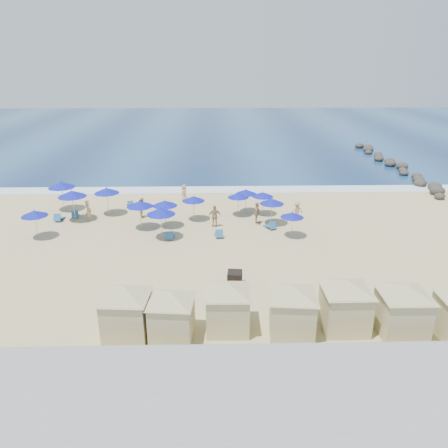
{
  "coord_description": "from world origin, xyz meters",
  "views": [
    {
      "loc": [
        1.65,
        -27.78,
        12.74
      ],
      "look_at": [
        2.36,
        3.0,
        1.03
      ],
      "focal_mm": 35.0,
      "sensor_mm": 36.0,
      "label": 1
    }
  ],
  "objects_px": {
    "umbrella_12": "(246,192)",
    "beachgoer_2": "(257,213)",
    "umbrella_4": "(107,191)",
    "umbrella_9": "(238,195)",
    "cabana_0": "(126,305)",
    "umbrella_0": "(72,194)",
    "trash_bin": "(235,278)",
    "umbrella_5": "(165,203)",
    "umbrella_1": "(34,213)",
    "beachgoer_1": "(142,208)",
    "cabana_2": "(228,300)",
    "umbrella_2": "(61,185)",
    "umbrella_11": "(292,215)",
    "beachgoer_3": "(297,211)",
    "umbrella_10": "(263,194)",
    "cabana_5": "(404,303)",
    "cabana_3": "(293,304)",
    "umbrella_7": "(193,199)",
    "umbrella_8": "(272,201)",
    "umbrella_3": "(140,204)",
    "beachgoer_4": "(184,193)",
    "rock_jetty": "(394,165)",
    "umbrella_6": "(161,211)",
    "beachgoer_0": "(88,211)",
    "beachgoer_5": "(215,216)",
    "cabana_4": "(346,298)",
    "cabana_1": "(171,309)"
  },
  "relations": [
    {
      "from": "umbrella_12",
      "to": "beachgoer_2",
      "type": "bearing_deg",
      "value": -76.33
    },
    {
      "from": "umbrella_4",
      "to": "umbrella_9",
      "type": "relative_size",
      "value": 1.18
    },
    {
      "from": "cabana_0",
      "to": "umbrella_0",
      "type": "distance_m",
      "value": 17.91
    },
    {
      "from": "trash_bin",
      "to": "umbrella_5",
      "type": "relative_size",
      "value": 0.37
    },
    {
      "from": "umbrella_1",
      "to": "beachgoer_1",
      "type": "bearing_deg",
      "value": 31.83
    },
    {
      "from": "cabana_2",
      "to": "umbrella_5",
      "type": "relative_size",
      "value": 1.96
    },
    {
      "from": "umbrella_2",
      "to": "umbrella_11",
      "type": "bearing_deg",
      "value": -19.22
    },
    {
      "from": "beachgoer_3",
      "to": "umbrella_10",
      "type": "bearing_deg",
      "value": -38.48
    },
    {
      "from": "umbrella_4",
      "to": "beachgoer_1",
      "type": "relative_size",
      "value": 1.46
    },
    {
      "from": "cabana_5",
      "to": "umbrella_0",
      "type": "bearing_deg",
      "value": 141.51
    },
    {
      "from": "cabana_0",
      "to": "cabana_2",
      "type": "relative_size",
      "value": 1.01
    },
    {
      "from": "cabana_3",
      "to": "umbrella_4",
      "type": "height_order",
      "value": "cabana_3"
    },
    {
      "from": "umbrella_7",
      "to": "umbrella_8",
      "type": "height_order",
      "value": "umbrella_8"
    },
    {
      "from": "beachgoer_2",
      "to": "umbrella_3",
      "type": "bearing_deg",
      "value": 103.28
    },
    {
      "from": "umbrella_5",
      "to": "beachgoer_2",
      "type": "xyz_separation_m",
      "value": [
        7.39,
        0.56,
        -1.09
      ]
    },
    {
      "from": "umbrella_1",
      "to": "cabana_5",
      "type": "bearing_deg",
      "value": -29.6
    },
    {
      "from": "cabana_0",
      "to": "beachgoer_4",
      "type": "relative_size",
      "value": 2.79
    },
    {
      "from": "cabana_2",
      "to": "beachgoer_3",
      "type": "distance_m",
      "value": 16.98
    },
    {
      "from": "umbrella_5",
      "to": "cabana_2",
      "type": "bearing_deg",
      "value": -72.34
    },
    {
      "from": "beachgoer_1",
      "to": "beachgoer_3",
      "type": "xyz_separation_m",
      "value": [
        13.05,
        -0.94,
        -0.06
      ]
    },
    {
      "from": "rock_jetty",
      "to": "umbrella_2",
      "type": "relative_size",
      "value": 9.83
    },
    {
      "from": "cabana_3",
      "to": "umbrella_8",
      "type": "bearing_deg",
      "value": 86.6
    },
    {
      "from": "umbrella_5",
      "to": "umbrella_6",
      "type": "distance_m",
      "value": 2.43
    },
    {
      "from": "cabana_3",
      "to": "umbrella_5",
      "type": "height_order",
      "value": "cabana_3"
    },
    {
      "from": "umbrella_5",
      "to": "umbrella_12",
      "type": "relative_size",
      "value": 1.07
    },
    {
      "from": "beachgoer_0",
      "to": "beachgoer_5",
      "type": "height_order",
      "value": "beachgoer_0"
    },
    {
      "from": "trash_bin",
      "to": "cabana_2",
      "type": "height_order",
      "value": "cabana_2"
    },
    {
      "from": "umbrella_8",
      "to": "umbrella_11",
      "type": "distance_m",
      "value": 2.97
    },
    {
      "from": "rock_jetty",
      "to": "trash_bin",
      "type": "height_order",
      "value": "rock_jetty"
    },
    {
      "from": "cabana_4",
      "to": "umbrella_10",
      "type": "relative_size",
      "value": 2.23
    },
    {
      "from": "umbrella_6",
      "to": "umbrella_0",
      "type": "bearing_deg",
      "value": 152.09
    },
    {
      "from": "umbrella_5",
      "to": "beachgoer_1",
      "type": "distance_m",
      "value": 3.47
    },
    {
      "from": "trash_bin",
      "to": "umbrella_5",
      "type": "height_order",
      "value": "umbrella_5"
    },
    {
      "from": "cabana_3",
      "to": "umbrella_6",
      "type": "relative_size",
      "value": 1.83
    },
    {
      "from": "cabana_0",
      "to": "umbrella_2",
      "type": "height_order",
      "value": "cabana_0"
    },
    {
      "from": "umbrella_7",
      "to": "umbrella_12",
      "type": "relative_size",
      "value": 1.0
    },
    {
      "from": "cabana_0",
      "to": "beachgoer_5",
      "type": "height_order",
      "value": "cabana_0"
    },
    {
      "from": "cabana_2",
      "to": "umbrella_10",
      "type": "distance_m",
      "value": 17.38
    },
    {
      "from": "umbrella_5",
      "to": "cabana_4",
      "type": "bearing_deg",
      "value": -54.14
    },
    {
      "from": "umbrella_0",
      "to": "beachgoer_2",
      "type": "bearing_deg",
      "value": -4.21
    },
    {
      "from": "umbrella_3",
      "to": "beachgoer_1",
      "type": "relative_size",
      "value": 1.41
    },
    {
      "from": "cabana_4",
      "to": "umbrella_1",
      "type": "relative_size",
      "value": 2.08
    },
    {
      "from": "beachgoer_4",
      "to": "cabana_0",
      "type": "bearing_deg",
      "value": -26.71
    },
    {
      "from": "umbrella_6",
      "to": "beachgoer_0",
      "type": "relative_size",
      "value": 1.39
    },
    {
      "from": "rock_jetty",
      "to": "cabana_1",
      "type": "relative_size",
      "value": 6.18
    },
    {
      "from": "cabana_3",
      "to": "umbrella_0",
      "type": "distance_m",
      "value": 22.51
    },
    {
      "from": "cabana_3",
      "to": "cabana_4",
      "type": "distance_m",
      "value": 2.72
    },
    {
      "from": "umbrella_7",
      "to": "umbrella_11",
      "type": "bearing_deg",
      "value": -27.12
    },
    {
      "from": "umbrella_12",
      "to": "umbrella_2",
      "type": "bearing_deg",
      "value": 176.61
    },
    {
      "from": "cabana_1",
      "to": "beachgoer_1",
      "type": "height_order",
      "value": "cabana_1"
    }
  ]
}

